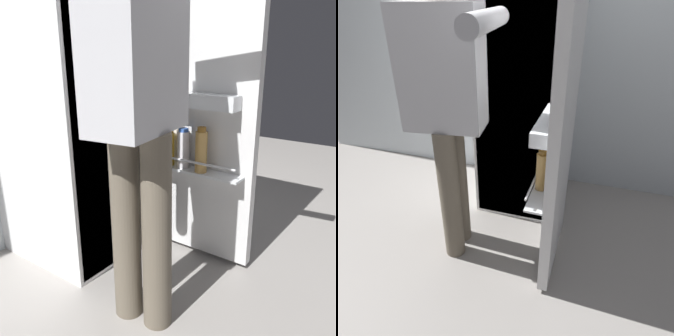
% 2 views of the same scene
% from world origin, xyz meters
% --- Properties ---
extents(ground_plane, '(6.54, 6.54, 0.00)m').
position_xyz_m(ground_plane, '(0.00, 0.00, 0.00)').
color(ground_plane, gray).
extents(kitchen_wall, '(4.40, 0.10, 2.47)m').
position_xyz_m(kitchen_wall, '(0.00, 0.95, 1.24)').
color(kitchen_wall, silver).
rests_on(kitchen_wall, ground_plane).
extents(refrigerator, '(0.65, 1.24, 1.66)m').
position_xyz_m(refrigerator, '(0.03, 0.52, 0.83)').
color(refrigerator, white).
rests_on(refrigerator, ground_plane).
extents(person, '(0.59, 0.68, 1.66)m').
position_xyz_m(person, '(-0.26, -0.12, 0.99)').
color(person, '#665B4C').
rests_on(person, ground_plane).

